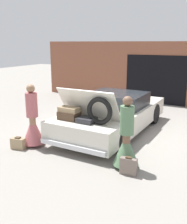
# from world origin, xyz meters

# --- Properties ---
(ground_plane) EXTENTS (40.00, 40.00, 0.00)m
(ground_plane) POSITION_xyz_m (0.00, 0.00, 0.00)
(ground_plane) COLOR gray
(garage_wall_back) EXTENTS (12.00, 0.14, 2.80)m
(garage_wall_back) POSITION_xyz_m (0.00, 4.54, 1.39)
(garage_wall_back) COLOR brown
(garage_wall_back) RESTS_ON ground_plane
(car) EXTENTS (2.01, 4.74, 1.60)m
(car) POSITION_xyz_m (-0.00, -0.01, 0.56)
(car) COLOR silver
(car) RESTS_ON ground_plane
(person_left) EXTENTS (0.59, 0.59, 1.70)m
(person_left) POSITION_xyz_m (-1.35, -2.22, 0.61)
(person_left) COLOR #997051
(person_left) RESTS_ON ground_plane
(person_right) EXTENTS (0.59, 0.59, 1.65)m
(person_right) POSITION_xyz_m (1.35, -2.20, 0.59)
(person_right) COLOR brown
(person_right) RESTS_ON ground_plane
(suitcase_beside_left_person) EXTENTS (0.41, 0.25, 0.33)m
(suitcase_beside_left_person) POSITION_xyz_m (-1.56, -2.60, 0.15)
(suitcase_beside_left_person) COLOR #9E8460
(suitcase_beside_left_person) RESTS_ON ground_plane
(suitcase_beside_right_person) EXTENTS (0.37, 0.15, 0.41)m
(suitcase_beside_right_person) POSITION_xyz_m (1.53, -2.48, 0.19)
(suitcase_beside_right_person) COLOR #75665B
(suitcase_beside_right_person) RESTS_ON ground_plane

